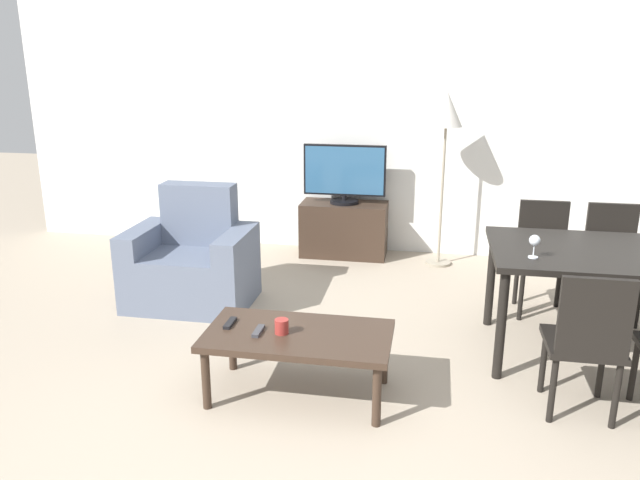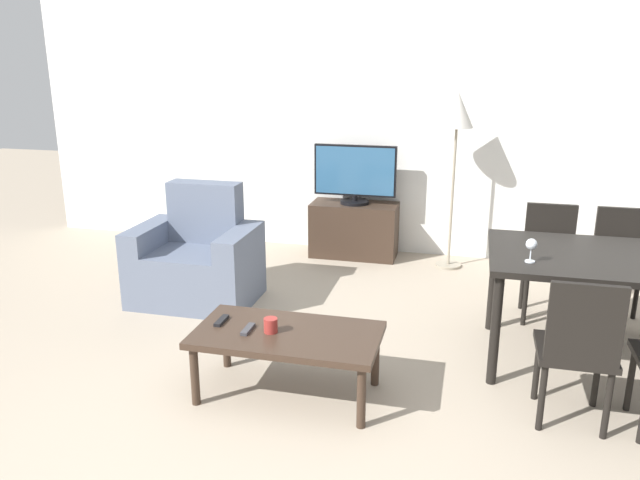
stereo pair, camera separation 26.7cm
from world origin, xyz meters
TOP-DOWN VIEW (x-y plane):
  - wall_back at (0.00, 3.83)m, footprint 7.45×0.06m
  - armchair at (-1.29, 2.12)m, footprint 0.96×0.70m
  - tv_stand at (-0.26, 3.56)m, footprint 0.84×0.40m
  - tv at (-0.26, 3.56)m, footprint 0.80×0.28m
  - coffee_table at (-0.13, 0.85)m, footprint 1.08×0.58m
  - dining_table at (1.70, 1.69)m, footprint 1.43×0.94m
  - dining_chair_near at (1.45, 0.91)m, footprint 0.40×0.40m
  - dining_chair_far at (1.95, 2.47)m, footprint 0.40×0.40m
  - dining_chair_far_left at (1.45, 2.47)m, footprint 0.40×0.40m
  - floor_lamp at (0.67, 3.45)m, footprint 0.29×0.29m
  - remote_primary at (-0.56, 0.89)m, footprint 0.04×0.15m
  - remote_secondary at (-0.36, 0.81)m, footprint 0.04×0.15m
  - cup_white_near at (-0.22, 0.83)m, footprint 0.08×0.08m
  - wine_glass_center at (1.22, 1.45)m, footprint 0.07×0.07m

SIDE VIEW (x-z plane):
  - tv_stand at x=-0.26m, z-range 0.00..0.54m
  - armchair at x=-1.29m, z-range -0.14..0.79m
  - coffee_table at x=-0.13m, z-range 0.16..0.56m
  - remote_primary at x=-0.56m, z-range 0.40..0.42m
  - remote_secondary at x=-0.36m, z-range 0.40..0.42m
  - cup_white_near at x=-0.22m, z-range 0.40..0.49m
  - dining_chair_near at x=1.45m, z-range 0.05..0.90m
  - dining_chair_far at x=1.95m, z-range 0.05..0.90m
  - dining_chair_far_left at x=1.45m, z-range 0.05..0.90m
  - dining_table at x=1.70m, z-range 0.29..1.04m
  - tv at x=-0.26m, z-range 0.54..1.11m
  - wine_glass_center at x=1.22m, z-range 0.77..0.92m
  - wall_back at x=0.00m, z-range 0.00..2.70m
  - floor_lamp at x=0.67m, z-range 0.57..2.19m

